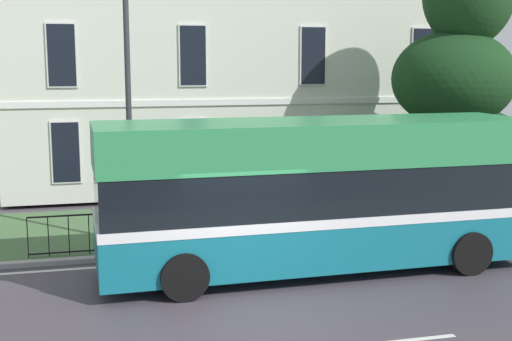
% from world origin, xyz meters
% --- Properties ---
extents(ground_plane, '(60.00, 56.00, 0.18)m').
position_xyz_m(ground_plane, '(0.00, 1.01, -0.02)').
color(ground_plane, '#453D47').
extents(georgian_townhouse, '(16.67, 9.64, 11.82)m').
position_xyz_m(georgian_townhouse, '(2.52, 15.21, 6.06)').
color(georgian_townhouse, silver).
rests_on(georgian_townhouse, ground_plane).
extents(iron_verge_railing, '(13.78, 0.04, 0.97)m').
position_xyz_m(iron_verge_railing, '(2.52, 4.40, 0.62)').
color(iron_verge_railing, black).
rests_on(iron_verge_railing, ground_plane).
extents(evergreen_tree, '(4.69, 4.69, 8.60)m').
position_xyz_m(evergreen_tree, '(8.19, 7.06, 3.13)').
color(evergreen_tree, '#423328').
rests_on(evergreen_tree, ground_plane).
extents(single_decker_bus, '(9.63, 2.87, 3.34)m').
position_xyz_m(single_decker_bus, '(1.92, 2.32, 1.76)').
color(single_decker_bus, '#146C7E').
rests_on(single_decker_bus, ground_plane).
extents(street_lamp_post, '(0.36, 0.24, 7.54)m').
position_xyz_m(street_lamp_post, '(-1.93, 5.23, 4.39)').
color(street_lamp_post, '#333338').
rests_on(street_lamp_post, ground_plane).
extents(litter_bin, '(0.47, 0.47, 1.18)m').
position_xyz_m(litter_bin, '(3.89, 4.78, 0.71)').
color(litter_bin, black).
rests_on(litter_bin, ground_plane).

